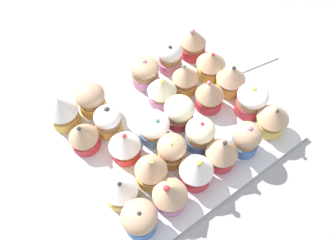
# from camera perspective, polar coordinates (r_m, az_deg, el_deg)

# --- Properties ---
(ground_plane) EXTENTS (1.80, 1.80, 0.03)m
(ground_plane) POSITION_cam_1_polar(r_m,az_deg,el_deg) (0.77, -0.00, -2.26)
(ground_plane) COLOR #9E9EA3
(baking_tray) EXTENTS (0.43, 0.37, 0.01)m
(baking_tray) POSITION_cam_1_polar(r_m,az_deg,el_deg) (0.75, -0.00, -1.46)
(baking_tray) COLOR silver
(baking_tray) RESTS_ON ground_plane
(cupcake_0) EXTENTS (0.06, 0.06, 0.08)m
(cupcake_0) POSITION_cam_1_polar(r_m,az_deg,el_deg) (0.84, 3.99, 12.05)
(cupcake_0) COLOR #D1333D
(cupcake_0) RESTS_ON baking_tray
(cupcake_1) EXTENTS (0.06, 0.06, 0.08)m
(cupcake_1) POSITION_cam_1_polar(r_m,az_deg,el_deg) (0.81, 0.26, 10.03)
(cupcake_1) COLOR pink
(cupcake_1) RESTS_ON baking_tray
(cupcake_2) EXTENTS (0.06, 0.06, 0.07)m
(cupcake_2) POSITION_cam_1_polar(r_m,az_deg,el_deg) (0.79, -3.67, 7.58)
(cupcake_2) COLOR pink
(cupcake_2) RESTS_ON baking_tray
(cupcake_3) EXTENTS (0.06, 0.06, 0.07)m
(cupcake_3) POSITION_cam_1_polar(r_m,az_deg,el_deg) (0.76, -12.07, 3.30)
(cupcake_3) COLOR #EFC651
(cupcake_3) RESTS_ON baking_tray
(cupcake_4) EXTENTS (0.06, 0.06, 0.08)m
(cupcake_4) POSITION_cam_1_polar(r_m,az_deg,el_deg) (0.74, -16.31, 1.45)
(cupcake_4) COLOR #EFC651
(cupcake_4) RESTS_ON baking_tray
(cupcake_5) EXTENTS (0.06, 0.06, 0.07)m
(cupcake_5) POSITION_cam_1_polar(r_m,az_deg,el_deg) (0.80, 6.78, 8.84)
(cupcake_5) COLOR #EFC651
(cupcake_5) RESTS_ON baking_tray
(cupcake_6) EXTENTS (0.06, 0.06, 0.07)m
(cupcake_6) POSITION_cam_1_polar(r_m,az_deg,el_deg) (0.77, 2.75, 6.61)
(cupcake_6) COLOR #EFC651
(cupcake_6) RESTS_ON baking_tray
(cupcake_7) EXTENTS (0.06, 0.06, 0.08)m
(cupcake_7) POSITION_cam_1_polar(r_m,az_deg,el_deg) (0.75, -0.95, 4.81)
(cupcake_7) COLOR pink
(cupcake_7) RESTS_ON baking_tray
(cupcake_8) EXTENTS (0.05, 0.05, 0.07)m
(cupcake_8) POSITION_cam_1_polar(r_m,az_deg,el_deg) (0.72, -9.38, -0.16)
(cupcake_8) COLOR #EFC651
(cupcake_8) RESTS_ON baking_tray
(cupcake_9) EXTENTS (0.06, 0.06, 0.07)m
(cupcake_9) POSITION_cam_1_polar(r_m,az_deg,el_deg) (0.71, -13.19, -2.43)
(cupcake_9) COLOR #D1333D
(cupcake_9) RESTS_ON baking_tray
(cupcake_10) EXTENTS (0.06, 0.06, 0.07)m
(cupcake_10) POSITION_cam_1_polar(r_m,az_deg,el_deg) (0.78, 9.71, 6.55)
(cupcake_10) COLOR #EFC651
(cupcake_10) RESTS_ON baking_tray
(cupcake_11) EXTENTS (0.06, 0.06, 0.08)m
(cupcake_11) POSITION_cam_1_polar(r_m,az_deg,el_deg) (0.75, 6.58, 4.00)
(cupcake_11) COLOR #D1333D
(cupcake_11) RESTS_ON baking_tray
(cupcake_12) EXTENTS (0.06, 0.06, 0.07)m
(cupcake_12) POSITION_cam_1_polar(r_m,az_deg,el_deg) (0.72, 1.99, 1.05)
(cupcake_12) COLOR #D1333D
(cupcake_12) RESTS_ON baking_tray
(cupcake_13) EXTENTS (0.06, 0.06, 0.07)m
(cupcake_13) POSITION_cam_1_polar(r_m,az_deg,el_deg) (0.70, -2.15, -1.42)
(cupcake_13) COLOR #477AC6
(cupcake_13) RESTS_ON baking_tray
(cupcake_14) EXTENTS (0.06, 0.06, 0.07)m
(cupcake_14) POSITION_cam_1_polar(r_m,az_deg,el_deg) (0.69, -7.06, -3.68)
(cupcake_14) COLOR #D1333D
(cupcake_14) RESTS_ON baking_tray
(cupcake_15) EXTENTS (0.06, 0.06, 0.07)m
(cupcake_15) POSITION_cam_1_polar(r_m,az_deg,el_deg) (0.76, 12.99, 3.01)
(cupcake_15) COLOR #D1333D
(cupcake_15) RESTS_ON baking_tray
(cupcake_16) EXTENTS (0.06, 0.06, 0.07)m
(cupcake_16) POSITION_cam_1_polar(r_m,az_deg,el_deg) (0.70, 5.05, -2.22)
(cupcake_16) COLOR #477AC6
(cupcake_16) RESTS_ON baking_tray
(cupcake_17) EXTENTS (0.06, 0.06, 0.07)m
(cupcake_17) POSITION_cam_1_polar(r_m,az_deg,el_deg) (0.68, 0.59, -4.75)
(cupcake_17) COLOR #EFC651
(cupcake_17) RESTS_ON baking_tray
(cupcake_18) EXTENTS (0.06, 0.06, 0.08)m
(cupcake_18) POSITION_cam_1_polar(r_m,az_deg,el_deg) (0.66, -2.69, -7.84)
(cupcake_18) COLOR #EFC651
(cupcake_18) RESTS_ON baking_tray
(cupcake_19) EXTENTS (0.06, 0.06, 0.07)m
(cupcake_19) POSITION_cam_1_polar(r_m,az_deg,el_deg) (0.65, -7.43, -10.79)
(cupcake_19) COLOR #EFC651
(cupcake_19) RESTS_ON baking_tray
(cupcake_20) EXTENTS (0.06, 0.06, 0.08)m
(cupcake_20) POSITION_cam_1_polar(r_m,az_deg,el_deg) (0.74, 16.16, 0.29)
(cupcake_20) COLOR #EFC651
(cupcake_20) RESTS_ON baking_tray
(cupcake_21) EXTENTS (0.05, 0.05, 0.08)m
(cupcake_21) POSITION_cam_1_polar(r_m,az_deg,el_deg) (0.70, 12.21, -2.89)
(cupcake_21) COLOR #477AC6
(cupcake_21) RESTS_ON baking_tray
(cupcake_22) EXTENTS (0.06, 0.06, 0.08)m
(cupcake_22) POSITION_cam_1_polar(r_m,az_deg,el_deg) (0.68, 8.49, -5.05)
(cupcake_22) COLOR #D1333D
(cupcake_22) RESTS_ON baking_tray
(cupcake_23) EXTENTS (0.06, 0.06, 0.08)m
(cupcake_23) POSITION_cam_1_polar(r_m,az_deg,el_deg) (0.66, 4.50, -7.84)
(cupcake_23) COLOR #D1333D
(cupcake_23) RESTS_ON baking_tray
(cupcake_24) EXTENTS (0.06, 0.06, 0.08)m
(cupcake_24) POSITION_cam_1_polar(r_m,az_deg,el_deg) (0.64, 0.32, -11.64)
(cupcake_24) COLOR pink
(cupcake_24) RESTS_ON baking_tray
(cupcake_25) EXTENTS (0.06, 0.06, 0.07)m
(cupcake_25) POSITION_cam_1_polar(r_m,az_deg,el_deg) (0.63, -4.49, -15.23)
(cupcake_25) COLOR #477AC6
(cupcake_25) RESTS_ON baking_tray
(napkin) EXTENTS (0.14, 0.18, 0.01)m
(napkin) POSITION_cam_1_polar(r_m,az_deg,el_deg) (0.92, 11.24, 11.76)
(napkin) COLOR white
(napkin) RESTS_ON ground_plane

